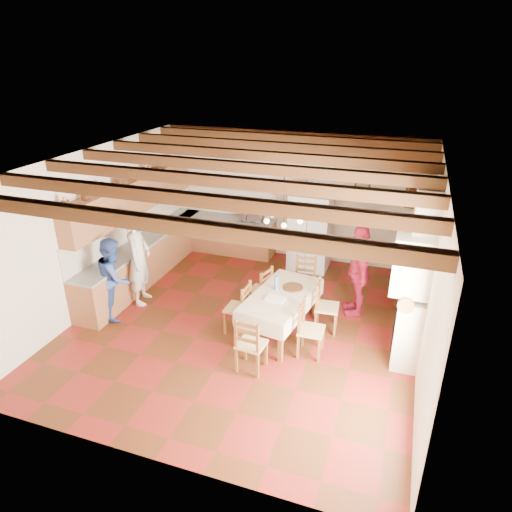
{
  "coord_description": "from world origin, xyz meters",
  "views": [
    {
      "loc": [
        2.51,
        -6.69,
        4.61
      ],
      "look_at": [
        0.1,
        0.3,
        1.25
      ],
      "focal_mm": 32.0,
      "sensor_mm": 36.0,
      "label": 1
    }
  ],
  "objects_px": {
    "person_man": "(139,259)",
    "person_woman_blue": "(114,278)",
    "chair_right_near": "(311,329)",
    "person_woman_red": "(358,270)",
    "chair_left_near": "(237,307)",
    "chair_end_far": "(304,281)",
    "refrigerator": "(310,231)",
    "chair_right_far": "(327,306)",
    "microwave": "(253,214)",
    "hutch": "(414,243)",
    "chair_end_near": "(251,343)",
    "chair_left_far": "(259,290)",
    "dining_table": "(281,298)"
  },
  "relations": [
    {
      "from": "chair_left_near",
      "to": "microwave",
      "type": "xyz_separation_m",
      "value": [
        -0.84,
        3.21,
        0.56
      ]
    },
    {
      "from": "dining_table",
      "to": "chair_right_near",
      "type": "relative_size",
      "value": 1.95
    },
    {
      "from": "refrigerator",
      "to": "chair_left_near",
      "type": "xyz_separation_m",
      "value": [
        -0.6,
        -2.99,
        -0.4
      ]
    },
    {
      "from": "chair_left_near",
      "to": "refrigerator",
      "type": "bearing_deg",
      "value": 170.45
    },
    {
      "from": "dining_table",
      "to": "refrigerator",
      "type": "bearing_deg",
      "value": 92.66
    },
    {
      "from": "chair_right_far",
      "to": "person_woman_red",
      "type": "bearing_deg",
      "value": -32.45
    },
    {
      "from": "person_man",
      "to": "hutch",
      "type": "bearing_deg",
      "value": -83.48
    },
    {
      "from": "dining_table",
      "to": "person_woman_red",
      "type": "distance_m",
      "value": 1.62
    },
    {
      "from": "chair_right_near",
      "to": "chair_end_near",
      "type": "bearing_deg",
      "value": 128.96
    },
    {
      "from": "refrigerator",
      "to": "chair_left_far",
      "type": "distance_m",
      "value": 2.36
    },
    {
      "from": "chair_left_far",
      "to": "chair_end_near",
      "type": "xyz_separation_m",
      "value": [
        0.44,
        -1.65,
        0.0
      ]
    },
    {
      "from": "dining_table",
      "to": "person_woman_red",
      "type": "height_order",
      "value": "person_woman_red"
    },
    {
      "from": "microwave",
      "to": "chair_end_far",
      "type": "bearing_deg",
      "value": -57.65
    },
    {
      "from": "chair_end_far",
      "to": "person_woman_blue",
      "type": "distance_m",
      "value": 3.58
    },
    {
      "from": "dining_table",
      "to": "chair_left_far",
      "type": "xyz_separation_m",
      "value": [
        -0.58,
        0.5,
        -0.2
      ]
    },
    {
      "from": "hutch",
      "to": "person_man",
      "type": "xyz_separation_m",
      "value": [
        -4.98,
        -1.97,
        -0.23
      ]
    },
    {
      "from": "chair_right_far",
      "to": "microwave",
      "type": "height_order",
      "value": "microwave"
    },
    {
      "from": "chair_left_far",
      "to": "microwave",
      "type": "height_order",
      "value": "microwave"
    },
    {
      "from": "person_woman_red",
      "to": "microwave",
      "type": "height_order",
      "value": "person_woman_red"
    },
    {
      "from": "person_woman_blue",
      "to": "microwave",
      "type": "bearing_deg",
      "value": -47.42
    },
    {
      "from": "chair_right_near",
      "to": "person_woman_red",
      "type": "relative_size",
      "value": 0.54
    },
    {
      "from": "hutch",
      "to": "person_man",
      "type": "height_order",
      "value": "hutch"
    },
    {
      "from": "chair_left_near",
      "to": "chair_left_far",
      "type": "relative_size",
      "value": 1.0
    },
    {
      "from": "chair_left_near",
      "to": "chair_end_far",
      "type": "height_order",
      "value": "same"
    },
    {
      "from": "refrigerator",
      "to": "dining_table",
      "type": "height_order",
      "value": "refrigerator"
    },
    {
      "from": "hutch",
      "to": "chair_left_near",
      "type": "xyz_separation_m",
      "value": [
        -2.8,
        -2.34,
        -0.67
      ]
    },
    {
      "from": "dining_table",
      "to": "chair_right_far",
      "type": "relative_size",
      "value": 1.95
    },
    {
      "from": "dining_table",
      "to": "chair_right_near",
      "type": "bearing_deg",
      "value": -35.87
    },
    {
      "from": "chair_end_far",
      "to": "person_woman_red",
      "type": "relative_size",
      "value": 0.54
    },
    {
      "from": "person_man",
      "to": "person_woman_blue",
      "type": "height_order",
      "value": "person_man"
    },
    {
      "from": "refrigerator",
      "to": "chair_end_near",
      "type": "xyz_separation_m",
      "value": [
        -0.01,
        -3.93,
        -0.4
      ]
    },
    {
      "from": "dining_table",
      "to": "chair_right_far",
      "type": "xyz_separation_m",
      "value": [
        0.75,
        0.34,
        -0.2
      ]
    },
    {
      "from": "dining_table",
      "to": "person_man",
      "type": "distance_m",
      "value": 2.92
    },
    {
      "from": "chair_end_far",
      "to": "refrigerator",
      "type": "bearing_deg",
      "value": 96.18
    },
    {
      "from": "refrigerator",
      "to": "microwave",
      "type": "distance_m",
      "value": 1.47
    },
    {
      "from": "chair_left_far",
      "to": "chair_end_near",
      "type": "height_order",
      "value": "same"
    },
    {
      "from": "chair_right_far",
      "to": "person_woman_blue",
      "type": "height_order",
      "value": "person_woman_blue"
    },
    {
      "from": "hutch",
      "to": "microwave",
      "type": "height_order",
      "value": "hutch"
    },
    {
      "from": "chair_end_near",
      "to": "chair_end_far",
      "type": "xyz_separation_m",
      "value": [
        0.28,
        2.27,
        0.0
      ]
    },
    {
      "from": "dining_table",
      "to": "person_man",
      "type": "xyz_separation_m",
      "value": [
        -2.91,
        0.16,
        0.24
      ]
    },
    {
      "from": "chair_left_near",
      "to": "person_man",
      "type": "bearing_deg",
      "value": -97.9
    },
    {
      "from": "chair_end_near",
      "to": "person_woman_blue",
      "type": "height_order",
      "value": "person_woman_blue"
    },
    {
      "from": "person_woman_red",
      "to": "chair_end_near",
      "type": "bearing_deg",
      "value": -45.82
    },
    {
      "from": "chair_end_near",
      "to": "microwave",
      "type": "xyz_separation_m",
      "value": [
        -1.43,
        4.14,
        0.56
      ]
    },
    {
      "from": "refrigerator",
      "to": "person_woman_red",
      "type": "height_order",
      "value": "person_woman_red"
    },
    {
      "from": "person_man",
      "to": "microwave",
      "type": "relative_size",
      "value": 3.51
    },
    {
      "from": "person_woman_red",
      "to": "chair_right_far",
      "type": "bearing_deg",
      "value": -43.46
    },
    {
      "from": "chair_right_near",
      "to": "hutch",
      "type": "bearing_deg",
      "value": -30.31
    },
    {
      "from": "hutch",
      "to": "dining_table",
      "type": "bearing_deg",
      "value": -139.33
    },
    {
      "from": "chair_left_far",
      "to": "person_woman_blue",
      "type": "relative_size",
      "value": 0.62
    }
  ]
}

